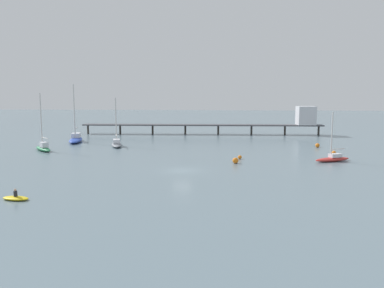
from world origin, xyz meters
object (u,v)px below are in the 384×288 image
object	(u,v)px
pier	(261,120)
mooring_buoy_inner	(317,145)
dinghy_yellow	(16,198)
sailboat_green	(43,147)
sailboat_blue	(76,139)
mooring_buoy_outer	(334,153)
sailboat_gray	(117,143)
mooring_buoy_mid	(235,161)
mooring_buoy_near	(240,157)
sailboat_red	(333,158)

from	to	relation	value
pier	mooring_buoy_inner	size ratio (longest dim) A/B	74.31
pier	dinghy_yellow	distance (m)	71.08
sailboat_green	dinghy_yellow	bearing A→B (deg)	-68.60
sailboat_blue	sailboat_green	bearing A→B (deg)	-94.58
mooring_buoy_outer	sailboat_gray	bearing A→B (deg)	168.46
sailboat_green	mooring_buoy_mid	size ratio (longest dim) A/B	11.83
sailboat_green	sailboat_gray	bearing A→B (deg)	31.92
mooring_buoy_near	mooring_buoy_mid	xyz separation A→B (m)	(-0.82, -3.95, 0.13)
sailboat_blue	pier	bearing A→B (deg)	24.63
sailboat_blue	sailboat_green	distance (m)	13.11
pier	sailboat_green	size ratio (longest dim) A/B	5.86
sailboat_green	mooring_buoy_near	bearing A→B (deg)	-9.86
sailboat_red	mooring_buoy_near	size ratio (longest dim) A/B	12.17
sailboat_blue	mooring_buoy_inner	xyz separation A→B (m)	(50.34, -4.38, -0.36)
pier	mooring_buoy_outer	xyz separation A→B (m)	(9.19, -33.07, -3.45)
sailboat_blue	mooring_buoy_near	bearing A→B (deg)	-29.10
pier	sailboat_blue	size ratio (longest dim) A/B	4.97
sailboat_green	pier	bearing A→B (deg)	37.00
pier	mooring_buoy_mid	distance (m)	43.15
pier	sailboat_green	bearing A→B (deg)	-143.00
sailboat_red	mooring_buoy_near	xyz separation A→B (m)	(-14.30, 0.93, -0.24)
sailboat_green	mooring_buoy_outer	world-z (taller)	sailboat_green
sailboat_gray	sailboat_green	world-z (taller)	sailboat_green
mooring_buoy_near	mooring_buoy_outer	bearing A→B (deg)	18.10
mooring_buoy_inner	mooring_buoy_mid	bearing A→B (deg)	-131.26
mooring_buoy_outer	mooring_buoy_mid	world-z (taller)	mooring_buoy_mid
sailboat_gray	mooring_buoy_outer	bearing A→B (deg)	-11.54
sailboat_blue	mooring_buoy_near	world-z (taller)	sailboat_blue
sailboat_red	mooring_buoy_mid	xyz separation A→B (m)	(-15.12, -3.02, -0.11)
sailboat_green	sailboat_red	bearing A→B (deg)	-8.12
mooring_buoy_outer	dinghy_yellow	bearing A→B (deg)	-141.48
mooring_buoy_inner	mooring_buoy_mid	size ratio (longest dim) A/B	0.93
pier	mooring_buoy_mid	world-z (taller)	pier
pier	mooring_buoy_outer	world-z (taller)	pier
mooring_buoy_near	sailboat_gray	bearing A→B (deg)	150.63
pier	sailboat_red	size ratio (longest dim) A/B	8.06
sailboat_green	mooring_buoy_near	world-z (taller)	sailboat_green
pier	mooring_buoy_mid	bearing A→B (deg)	-100.46
dinghy_yellow	mooring_buoy_mid	xyz separation A→B (m)	(22.26, 22.01, 0.24)
sailboat_gray	sailboat_blue	world-z (taller)	sailboat_blue
sailboat_gray	mooring_buoy_inner	bearing A→B (deg)	2.03
sailboat_blue	sailboat_red	bearing A→B (deg)	-22.43
mooring_buoy_near	mooring_buoy_outer	distance (m)	17.02
sailboat_red	sailboat_green	bearing A→B (deg)	171.88
sailboat_gray	pier	bearing A→B (deg)	38.77
dinghy_yellow	mooring_buoy_mid	world-z (taller)	dinghy_yellow
sailboat_green	mooring_buoy_mid	xyz separation A→B (m)	(34.86, -10.15, -0.30)
mooring_buoy_near	sailboat_blue	bearing A→B (deg)	150.90
mooring_buoy_outer	mooring_buoy_mid	xyz separation A→B (m)	(-17.00, -9.24, 0.06)
sailboat_red	dinghy_yellow	xyz separation A→B (m)	(-37.38, -25.03, -0.35)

